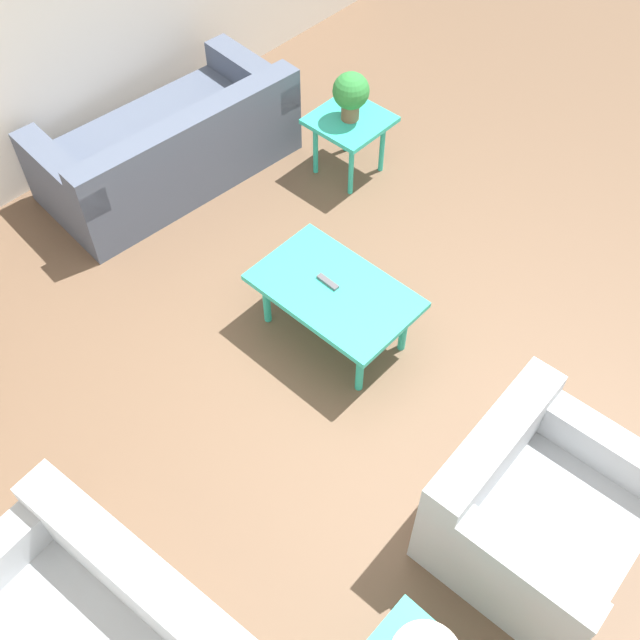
{
  "coord_description": "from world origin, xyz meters",
  "views": [
    {
      "loc": [
        -1.68,
        2.28,
        3.95
      ],
      "look_at": [
        0.15,
        0.3,
        0.55
      ],
      "focal_mm": 42.0,
      "sensor_mm": 36.0,
      "label": 1
    }
  ],
  "objects_px": {
    "coffee_table": "(334,294)",
    "side_table_plant": "(350,126)",
    "potted_plant": "(351,93)",
    "armchair": "(534,511)",
    "sofa": "(170,147)"
  },
  "relations": [
    {
      "from": "coffee_table",
      "to": "armchair",
      "type": "bearing_deg",
      "value": 168.74
    },
    {
      "from": "armchair",
      "to": "potted_plant",
      "type": "xyz_separation_m",
      "value": [
        2.71,
        -1.64,
        0.42
      ]
    },
    {
      "from": "side_table_plant",
      "to": "potted_plant",
      "type": "relative_size",
      "value": 1.45
    },
    {
      "from": "potted_plant",
      "to": "side_table_plant",
      "type": "bearing_deg",
      "value": -90.0
    },
    {
      "from": "coffee_table",
      "to": "potted_plant",
      "type": "distance_m",
      "value": 1.68
    },
    {
      "from": "side_table_plant",
      "to": "potted_plant",
      "type": "bearing_deg",
      "value": 90.0
    },
    {
      "from": "armchair",
      "to": "potted_plant",
      "type": "distance_m",
      "value": 3.19
    },
    {
      "from": "sofa",
      "to": "armchair",
      "type": "height_order",
      "value": "armchair"
    },
    {
      "from": "coffee_table",
      "to": "potted_plant",
      "type": "xyz_separation_m",
      "value": [
        1.02,
        -1.3,
        0.32
      ]
    },
    {
      "from": "coffee_table",
      "to": "potted_plant",
      "type": "relative_size",
      "value": 2.7
    },
    {
      "from": "coffee_table",
      "to": "side_table_plant",
      "type": "bearing_deg",
      "value": -51.97
    },
    {
      "from": "armchair",
      "to": "coffee_table",
      "type": "xyz_separation_m",
      "value": [
        1.69,
        -0.34,
        0.09
      ]
    },
    {
      "from": "sofa",
      "to": "armchair",
      "type": "distance_m",
      "value": 3.74
    },
    {
      "from": "sofa",
      "to": "armchair",
      "type": "xyz_separation_m",
      "value": [
        -3.68,
        0.66,
        0.03
      ]
    },
    {
      "from": "sofa",
      "to": "side_table_plant",
      "type": "xyz_separation_m",
      "value": [
        -0.97,
        -0.97,
        0.15
      ]
    }
  ]
}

